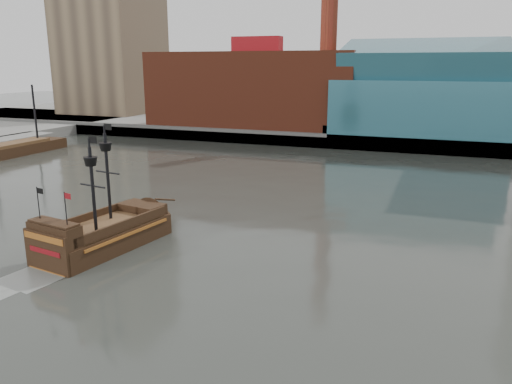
% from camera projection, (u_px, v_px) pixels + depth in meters
% --- Properties ---
extents(ground, '(400.00, 400.00, 0.00)m').
position_uv_depth(ground, '(181.00, 305.00, 31.24)').
color(ground, '#292B26').
rests_on(ground, ground).
extents(promenade_far, '(220.00, 60.00, 2.00)m').
position_uv_depth(promenade_far, '(377.00, 126.00, 114.33)').
color(promenade_far, slate).
rests_on(promenade_far, ground).
extents(seawall, '(220.00, 1.00, 2.60)m').
position_uv_depth(seawall, '(355.00, 143.00, 87.53)').
color(seawall, '#4C4C49').
rests_on(seawall, ground).
extents(skyline, '(149.00, 45.00, 62.00)m').
position_uv_depth(skyline, '(406.00, 13.00, 99.95)').
color(skyline, '#786348').
rests_on(skyline, promenade_far).
extents(pirate_ship, '(6.54, 14.89, 10.77)m').
position_uv_depth(pirate_ship, '(103.00, 237.00, 40.64)').
color(pirate_ship, black).
rests_on(pirate_ship, ground).
extents(docked_vessel, '(4.39, 18.84, 12.79)m').
position_uv_depth(docked_vessel, '(17.00, 150.00, 83.00)').
color(docked_vessel, black).
rests_on(docked_vessel, ground).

